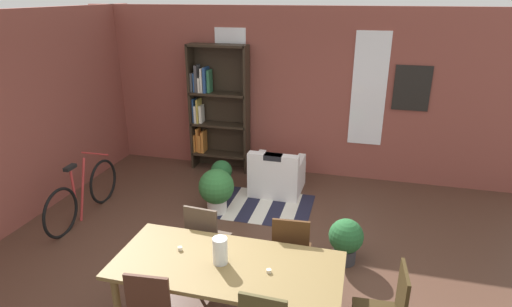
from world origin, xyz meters
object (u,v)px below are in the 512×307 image
at_px(dining_chair_far_right, 291,251).
at_px(bookshelf_tall, 215,107).
at_px(vase_on_table, 220,251).
at_px(dining_chair_far_left, 206,239).
at_px(potted_plant_by_shelf, 222,173).
at_px(potted_plant_window, 216,189).
at_px(potted_plant_corner, 346,239).
at_px(dining_table, 227,271).
at_px(bicycle_second, 83,195).
at_px(armchair_white, 277,176).

relative_size(dining_chair_far_right, bookshelf_tall, 0.42).
bearing_deg(dining_chair_far_right, vase_on_table, -127.90).
height_order(dining_chair_far_left, potted_plant_by_shelf, dining_chair_far_left).
xyz_separation_m(dining_chair_far_left, potted_plant_window, (-0.42, 1.50, -0.13)).
height_order(dining_chair_far_left, potted_plant_corner, dining_chair_far_left).
height_order(dining_table, potted_plant_corner, dining_table).
relative_size(vase_on_table, potted_plant_by_shelf, 0.49).
height_order(bicycle_second, potted_plant_window, bicycle_second).
xyz_separation_m(potted_plant_corner, potted_plant_window, (-1.91, 0.79, 0.06)).
height_order(armchair_white, potted_plant_by_shelf, armchair_white).
distance_m(dining_table, dining_chair_far_right, 0.86).
distance_m(bicycle_second, potted_plant_window, 1.91).
relative_size(bookshelf_tall, potted_plant_window, 3.35).
relative_size(dining_chair_far_right, bicycle_second, 0.56).
bearing_deg(bicycle_second, dining_chair_far_left, -21.68).
bearing_deg(potted_plant_corner, vase_on_table, -127.71).
relative_size(dining_table, potted_plant_corner, 3.71).
relative_size(potted_plant_corner, potted_plant_window, 0.84).
bearing_deg(potted_plant_corner, bicycle_second, 177.23).
bearing_deg(dining_chair_far_right, potted_plant_corner, 52.46).
bearing_deg(vase_on_table, dining_chair_far_left, 121.04).
bearing_deg(potted_plant_corner, potted_plant_window, 157.57).
height_order(dining_chair_far_left, potted_plant_window, dining_chair_far_left).
height_order(vase_on_table, bicycle_second, vase_on_table).
xyz_separation_m(armchair_white, potted_plant_by_shelf, (-0.88, -0.19, 0.02)).
relative_size(dining_chair_far_right, potted_plant_by_shelf, 1.81).
xyz_separation_m(bookshelf_tall, potted_plant_by_shelf, (0.41, -0.91, -0.86)).
bearing_deg(armchair_white, dining_table, -86.69).
distance_m(dining_chair_far_left, potted_plant_by_shelf, 2.29).
height_order(vase_on_table, armchair_white, vase_on_table).
height_order(dining_chair_far_left, bicycle_second, dining_chair_far_left).
relative_size(potted_plant_by_shelf, potted_plant_window, 0.78).
bearing_deg(armchair_white, potted_plant_corner, -54.67).
bearing_deg(armchair_white, dining_chair_far_left, -97.11).
bearing_deg(bookshelf_tall, dining_table, -68.80).
relative_size(dining_chair_far_left, bookshelf_tall, 0.42).
relative_size(dining_table, potted_plant_window, 3.11).
bearing_deg(dining_chair_far_right, dining_table, -124.60).
distance_m(dining_chair_far_right, bicycle_second, 3.31).
relative_size(dining_chair_far_left, potted_plant_corner, 1.68).
relative_size(bookshelf_tall, armchair_white, 2.76).
distance_m(dining_chair_far_right, potted_plant_corner, 0.91).
distance_m(dining_table, bookshelf_tall, 4.10).
xyz_separation_m(bookshelf_tall, potted_plant_window, (0.58, -1.61, -0.78)).
bearing_deg(dining_chair_far_left, armchair_white, 82.89).
bearing_deg(vase_on_table, potted_plant_corner, 52.29).
bearing_deg(potted_plant_window, potted_plant_by_shelf, 103.22).
height_order(dining_chair_far_right, potted_plant_window, dining_chair_far_right).
xyz_separation_m(dining_chair_far_right, bicycle_second, (-3.18, 0.89, -0.17)).
distance_m(vase_on_table, potted_plant_window, 2.39).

